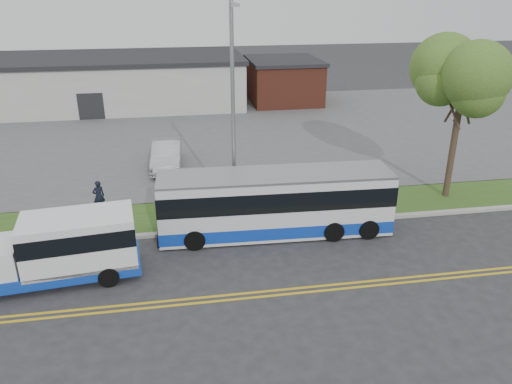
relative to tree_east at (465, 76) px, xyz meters
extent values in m
plane|color=#28282B|center=(-14.00, -3.00, -6.20)|extent=(140.00, 140.00, 0.00)
cube|color=gold|center=(-14.00, -6.85, -6.20)|extent=(70.00, 0.12, 0.01)
cube|color=gold|center=(-14.00, -7.15, -6.20)|extent=(70.00, 0.12, 0.01)
cube|color=#9E9B93|center=(-14.00, -1.90, -6.13)|extent=(80.00, 0.30, 0.15)
cube|color=#324C19|center=(-14.00, -0.10, -6.15)|extent=(80.00, 3.30, 0.10)
cube|color=#4C4C4F|center=(-14.00, 14.00, -6.15)|extent=(80.00, 25.00, 0.10)
cube|color=#9E9E99|center=(-20.00, 24.00, -4.20)|extent=(25.00, 10.00, 4.00)
cube|color=black|center=(-20.00, 24.00, -2.03)|extent=(25.40, 10.40, 0.35)
cube|color=black|center=(-20.00, 19.05, -5.10)|extent=(2.00, 0.15, 2.20)
cube|color=brown|center=(-3.50, 23.00, -4.40)|extent=(6.00, 7.00, 3.60)
cube|color=black|center=(-3.50, 23.00, -2.45)|extent=(6.30, 7.30, 0.30)
cylinder|color=#33261B|center=(0.00, 0.00, -3.72)|extent=(0.32, 0.32, 4.76)
ellipsoid|color=#385A1F|center=(0.00, 0.00, 0.02)|extent=(5.20, 5.20, 4.42)
cylinder|color=gray|center=(-11.00, -0.20, -1.35)|extent=(0.18, 0.18, 9.50)
cylinder|color=gray|center=(-11.00, -0.90, 3.30)|extent=(0.12, 1.40, 0.12)
cube|color=gray|center=(-11.00, -1.55, 3.25)|extent=(0.35, 0.18, 0.12)
cube|color=#0F35A3|center=(-18.30, -4.77, -5.71)|extent=(6.34, 2.73, 0.45)
cube|color=silver|center=(-17.32, -4.66, -4.67)|extent=(4.18, 2.50, 1.90)
cube|color=black|center=(-17.32, -4.66, -4.35)|extent=(4.20, 2.54, 0.68)
cylinder|color=black|center=(-16.31, -5.53, -5.83)|extent=(0.78, 0.33, 0.76)
cylinder|color=black|center=(-16.52, -3.59, -5.83)|extent=(0.78, 0.33, 0.76)
cube|color=silver|center=(-9.49, -2.40, -4.80)|extent=(10.08, 2.65, 2.64)
cube|color=#0F35A3|center=(-9.49, -2.40, -5.70)|extent=(10.09, 2.67, 0.55)
cube|color=black|center=(-9.49, -2.40, -4.30)|extent=(10.11, 2.68, 0.86)
cube|color=black|center=(-14.44, -2.21, -4.48)|extent=(0.17, 2.09, 1.45)
cube|color=black|center=(-14.51, -2.21, -5.80)|extent=(0.19, 2.27, 0.45)
cube|color=gray|center=(-9.49, -2.40, -3.46)|extent=(10.08, 2.65, 0.11)
cylinder|color=black|center=(-13.08, -3.34, -5.77)|extent=(0.88, 0.32, 0.87)
cylinder|color=black|center=(-13.00, -1.20, -5.77)|extent=(0.88, 0.32, 0.87)
cylinder|color=black|center=(-7.17, -3.56, -5.77)|extent=(0.88, 0.32, 0.87)
cylinder|color=black|center=(-7.09, -1.42, -5.77)|extent=(0.88, 0.32, 0.87)
cylinder|color=black|center=(-5.63, -3.62, -5.77)|extent=(0.88, 0.32, 0.87)
cylinder|color=black|center=(-5.55, -1.48, -5.77)|extent=(0.88, 0.32, 0.87)
imported|color=black|center=(-17.36, 1.00, -5.33)|extent=(0.67, 0.57, 1.55)
imported|color=#AAADB1|center=(-14.14, 6.61, -5.33)|extent=(1.91, 4.79, 1.55)
sphere|color=white|center=(-17.66, 0.75, -5.94)|extent=(0.32, 0.32, 0.32)
sphere|color=white|center=(-17.06, 1.25, -5.94)|extent=(0.32, 0.32, 0.32)
camera|label=1|loc=(-13.62, -21.69, 4.07)|focal=35.00mm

